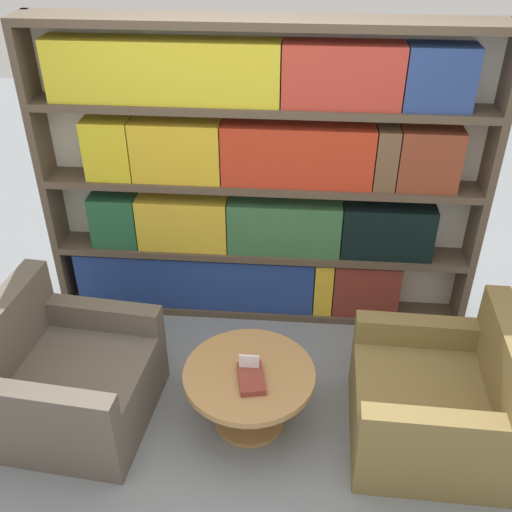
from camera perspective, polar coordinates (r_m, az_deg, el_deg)
ground_plane at (r=3.58m, az=-1.46°, el=-19.27°), size 14.00×14.00×0.00m
bookshelf at (r=4.05m, az=0.13°, el=6.77°), size 2.96×0.30×2.11m
armchair_left at (r=3.78m, az=-17.42°, el=-11.29°), size 0.93×0.94×0.83m
armchair_right at (r=3.63m, az=16.84°, el=-13.34°), size 0.87×0.89×0.83m
coffee_table at (r=3.57m, az=-0.65°, el=-12.31°), size 0.76×0.76×0.41m
table_sign at (r=3.45m, az=-0.66°, el=-10.36°), size 0.11×0.06×0.13m
stray_book at (r=3.42m, az=-0.46°, el=-11.58°), size 0.19×0.26×0.04m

